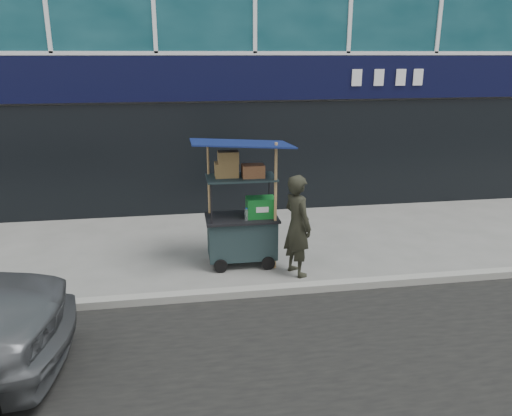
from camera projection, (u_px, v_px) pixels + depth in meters
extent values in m
plane|color=slate|center=(295.00, 286.00, 7.60)|extent=(80.00, 80.00, 0.00)
cube|color=gray|center=(298.00, 288.00, 7.40)|extent=(80.00, 0.18, 0.12)
cube|color=black|center=(255.00, 78.00, 10.39)|extent=(15.68, 0.06, 0.90)
cube|color=black|center=(255.00, 158.00, 10.93)|extent=(15.68, 0.04, 2.40)
cube|color=#1A2C2D|center=(242.00, 237.00, 8.32)|extent=(1.12, 0.66, 0.65)
cylinder|color=black|center=(221.00, 266.00, 8.04)|extent=(0.22, 0.05, 0.22)
cylinder|color=black|center=(268.00, 263.00, 8.15)|extent=(0.22, 0.05, 0.22)
cube|color=black|center=(242.00, 218.00, 8.22)|extent=(1.19, 0.73, 0.04)
cylinder|color=black|center=(211.00, 205.00, 7.78)|extent=(0.03, 0.03, 0.70)
cylinder|color=black|center=(275.00, 202.00, 7.93)|extent=(0.03, 0.03, 0.70)
cylinder|color=black|center=(209.00, 195.00, 8.31)|extent=(0.03, 0.03, 0.70)
cylinder|color=black|center=(269.00, 193.00, 8.45)|extent=(0.03, 0.03, 0.70)
cube|color=#1A2C2D|center=(241.00, 178.00, 8.01)|extent=(1.12, 0.66, 0.03)
cylinder|color=#AA844D|center=(275.00, 207.00, 7.96)|extent=(0.05, 0.05, 2.09)
cylinder|color=#AA844D|center=(209.00, 203.00, 8.35)|extent=(0.04, 0.04, 2.00)
cube|color=#0E134F|center=(241.00, 143.00, 7.85)|extent=(1.58, 1.12, 0.18)
cube|color=#0E5C1B|center=(261.00, 207.00, 8.16)|extent=(0.47, 0.33, 0.32)
cylinder|color=silver|center=(246.00, 214.00, 8.02)|extent=(0.06, 0.06, 0.19)
cylinder|color=blue|center=(246.00, 208.00, 7.98)|extent=(0.03, 0.03, 0.02)
cube|color=olive|center=(226.00, 170.00, 7.99)|extent=(0.37, 0.28, 0.23)
cube|color=olive|center=(253.00, 171.00, 7.96)|extent=(0.35, 0.26, 0.20)
cube|color=olive|center=(228.00, 157.00, 7.91)|extent=(0.33, 0.24, 0.19)
imported|color=black|center=(297.00, 225.00, 7.81)|extent=(0.58, 0.70, 1.63)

